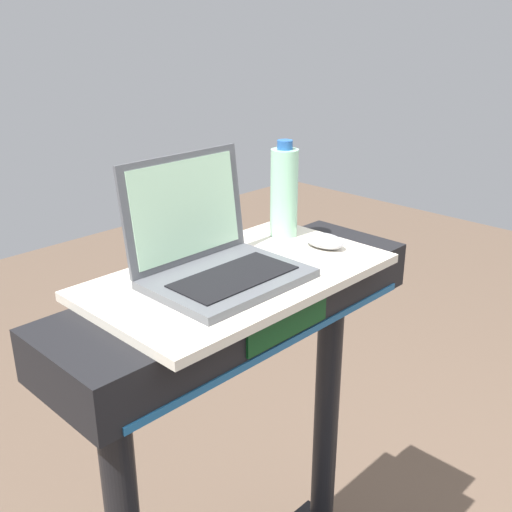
% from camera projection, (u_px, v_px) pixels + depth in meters
% --- Properties ---
extents(desk_board, '(0.66, 0.38, 0.02)m').
position_uv_depth(desk_board, '(239.00, 276.00, 1.31)').
color(desk_board, beige).
rests_on(desk_board, treadmill_base).
extents(laptop, '(0.31, 0.26, 0.25)m').
position_uv_depth(laptop, '(214.00, 255.00, 1.26)').
color(laptop, '#515459').
rests_on(laptop, desk_board).
extents(computer_mouse, '(0.07, 0.11, 0.03)m').
position_uv_depth(computer_mouse, '(325.00, 241.00, 1.44)').
color(computer_mouse, '#B2B2B7').
rests_on(computer_mouse, desk_board).
extents(water_bottle, '(0.07, 0.07, 0.24)m').
position_uv_depth(water_bottle, '(284.00, 192.00, 1.49)').
color(water_bottle, '#9EDBB2').
rests_on(water_bottle, desk_board).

